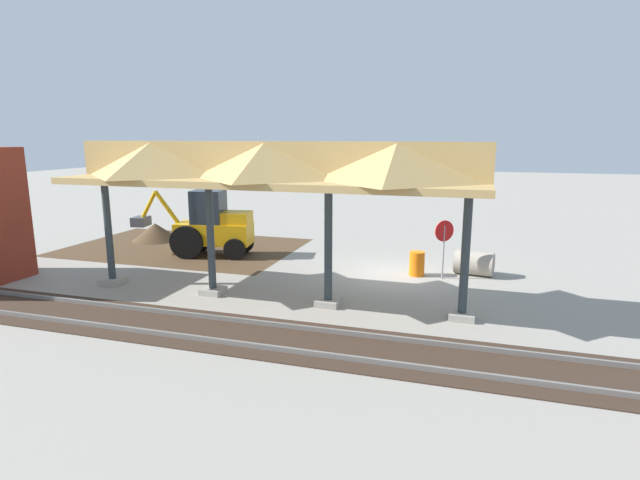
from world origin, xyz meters
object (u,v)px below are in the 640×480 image
stop_sign (444,237)px  concrete_pipe (474,263)px  backhoe (211,226)px  traffic_barrel (417,264)px

stop_sign → concrete_pipe: bearing=-141.2°
stop_sign → concrete_pipe: 1.76m
backhoe → traffic_barrel: backhoe is taller
backhoe → concrete_pipe: 10.88m
concrete_pipe → traffic_barrel: bearing=19.7°
concrete_pipe → traffic_barrel: size_ratio=1.66×
traffic_barrel → concrete_pipe: bearing=-160.3°
concrete_pipe → stop_sign: bearing=38.8°
concrete_pipe → traffic_barrel: (2.01, 0.72, 0.01)m
stop_sign → traffic_barrel: (0.93, -0.15, -1.08)m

